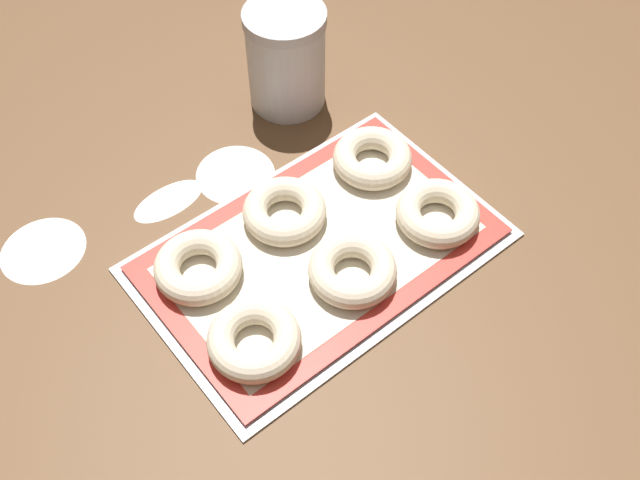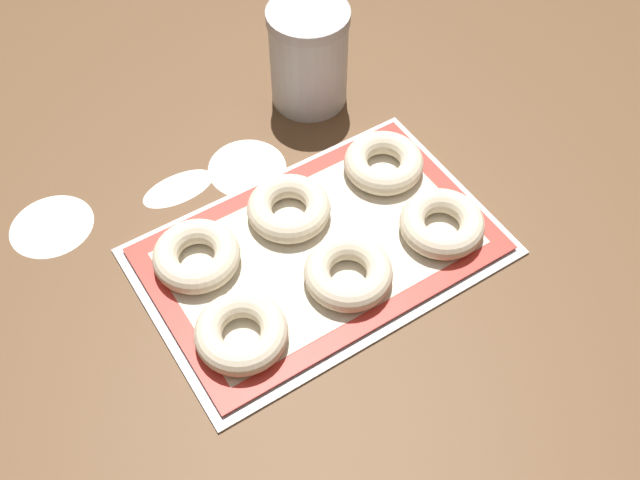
# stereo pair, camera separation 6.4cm
# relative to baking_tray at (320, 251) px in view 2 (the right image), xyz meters

# --- Properties ---
(ground_plane) EXTENTS (2.80, 2.80, 0.00)m
(ground_plane) POSITION_rel_baking_tray_xyz_m (0.01, 0.01, -0.00)
(ground_plane) COLOR brown
(baking_tray) EXTENTS (0.46, 0.30, 0.01)m
(baking_tray) POSITION_rel_baking_tray_xyz_m (0.00, 0.00, 0.00)
(baking_tray) COLOR silver
(baking_tray) RESTS_ON ground_plane
(baking_mat) EXTENTS (0.43, 0.27, 0.00)m
(baking_mat) POSITION_rel_baking_tray_xyz_m (0.00, -0.00, 0.01)
(baking_mat) COLOR red
(baking_mat) RESTS_ON baking_tray
(bagel_front_left) EXTENTS (0.11, 0.11, 0.03)m
(bagel_front_left) POSITION_rel_baking_tray_xyz_m (-0.15, -0.06, 0.02)
(bagel_front_left) COLOR beige
(bagel_front_left) RESTS_ON baking_mat
(bagel_front_center) EXTENTS (0.11, 0.11, 0.03)m
(bagel_front_center) POSITION_rel_baking_tray_xyz_m (0.00, -0.06, 0.02)
(bagel_front_center) COLOR beige
(bagel_front_center) RESTS_ON baking_mat
(bagel_front_right) EXTENTS (0.11, 0.11, 0.03)m
(bagel_front_right) POSITION_rel_baking_tray_xyz_m (0.15, -0.06, 0.02)
(bagel_front_right) COLOR beige
(bagel_front_right) RESTS_ON baking_mat
(bagel_back_left) EXTENTS (0.11, 0.11, 0.03)m
(bagel_back_left) POSITION_rel_baking_tray_xyz_m (-0.14, 0.06, 0.02)
(bagel_back_left) COLOR beige
(bagel_back_left) RESTS_ON baking_mat
(bagel_back_center) EXTENTS (0.11, 0.11, 0.03)m
(bagel_back_center) POSITION_rel_baking_tray_xyz_m (-0.01, 0.07, 0.02)
(bagel_back_center) COLOR beige
(bagel_back_center) RESTS_ON baking_mat
(bagel_back_right) EXTENTS (0.11, 0.11, 0.03)m
(bagel_back_right) POSITION_rel_baking_tray_xyz_m (0.15, 0.07, 0.02)
(bagel_back_right) COLOR beige
(bagel_back_right) RESTS_ON baking_mat
(flour_canister) EXTENTS (0.12, 0.12, 0.16)m
(flour_canister) POSITION_rel_baking_tray_xyz_m (0.15, 0.26, 0.08)
(flour_canister) COLOR silver
(flour_canister) RESTS_ON ground_plane
(flour_patch_near) EXTENTS (0.11, 0.05, 0.00)m
(flour_patch_near) POSITION_rel_baking_tray_xyz_m (-0.11, 0.20, -0.00)
(flour_patch_near) COLOR white
(flour_patch_near) RESTS_ON ground_plane
(flour_patch_far) EXTENTS (0.11, 0.11, 0.00)m
(flour_patch_far) POSITION_rel_baking_tray_xyz_m (-0.01, 0.18, -0.00)
(flour_patch_far) COLOR white
(flour_patch_far) RESTS_ON ground_plane
(flour_patch_side) EXTENTS (0.11, 0.11, 0.00)m
(flour_patch_side) POSITION_rel_baking_tray_xyz_m (-0.28, 0.23, -0.00)
(flour_patch_side) COLOR white
(flour_patch_side) RESTS_ON ground_plane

